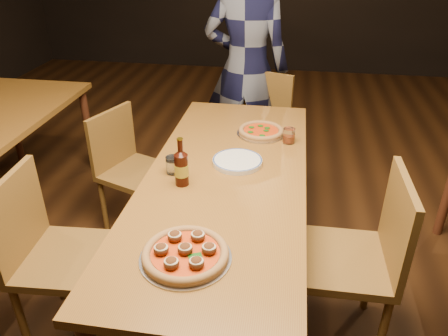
# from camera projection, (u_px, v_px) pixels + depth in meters

# --- Properties ---
(ground) EXTENTS (9.00, 9.00, 0.00)m
(ground) POSITION_uv_depth(u_px,v_px,m) (225.00, 286.00, 2.56)
(ground) COLOR black
(table_main) EXTENTS (0.80, 2.00, 0.75)m
(table_main) POSITION_uv_depth(u_px,v_px,m) (226.00, 188.00, 2.23)
(table_main) COLOR brown
(table_main) RESTS_ON ground
(chair_main_nw) EXTENTS (0.46, 0.46, 0.94)m
(chair_main_nw) POSITION_uv_depth(u_px,v_px,m) (68.00, 257.00, 2.08)
(chair_main_nw) COLOR brown
(chair_main_nw) RESTS_ON ground
(chair_main_sw) EXTENTS (0.52, 0.52, 0.86)m
(chair_main_sw) POSITION_uv_depth(u_px,v_px,m) (137.00, 172.00, 2.87)
(chair_main_sw) COLOR brown
(chair_main_sw) RESTS_ON ground
(chair_main_e) EXTENTS (0.46, 0.46, 0.97)m
(chair_main_e) POSITION_uv_depth(u_px,v_px,m) (342.00, 259.00, 2.04)
(chair_main_e) COLOR brown
(chair_main_e) RESTS_ON ground
(chair_end) EXTENTS (0.55, 0.55, 0.94)m
(chair_end) POSITION_uv_depth(u_px,v_px,m) (253.00, 134.00, 3.30)
(chair_end) COLOR brown
(chair_end) RESTS_ON ground
(pizza_meatball) EXTENTS (0.35, 0.35, 0.06)m
(pizza_meatball) POSITION_uv_depth(u_px,v_px,m) (185.00, 253.00, 1.63)
(pizza_meatball) COLOR #B7B7BF
(pizza_meatball) RESTS_ON table_main
(pizza_margherita) EXTENTS (0.29, 0.29, 0.04)m
(pizza_margherita) POSITION_uv_depth(u_px,v_px,m) (261.00, 131.00, 2.62)
(pizza_margherita) COLOR #B7B7BF
(pizza_margherita) RESTS_ON table_main
(plate_stack) EXTENTS (0.26, 0.26, 0.03)m
(plate_stack) POSITION_uv_depth(u_px,v_px,m) (237.00, 161.00, 2.30)
(plate_stack) COLOR white
(plate_stack) RESTS_ON table_main
(beer_bottle) EXTENTS (0.07, 0.07, 0.24)m
(beer_bottle) POSITION_uv_depth(u_px,v_px,m) (181.00, 169.00, 2.08)
(beer_bottle) COLOR black
(beer_bottle) RESTS_ON table_main
(water_glass) EXTENTS (0.07, 0.07, 0.09)m
(water_glass) POSITION_uv_depth(u_px,v_px,m) (173.00, 165.00, 2.20)
(water_glass) COLOR white
(water_glass) RESTS_ON table_main
(amber_glass) EXTENTS (0.07, 0.07, 0.09)m
(amber_glass) POSITION_uv_depth(u_px,v_px,m) (289.00, 136.00, 2.51)
(amber_glass) COLOR #A33C12
(amber_glass) RESTS_ON table_main
(diner) EXTENTS (0.67, 0.45, 1.79)m
(diner) POSITION_uv_depth(u_px,v_px,m) (246.00, 70.00, 3.32)
(diner) COLOR black
(diner) RESTS_ON ground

